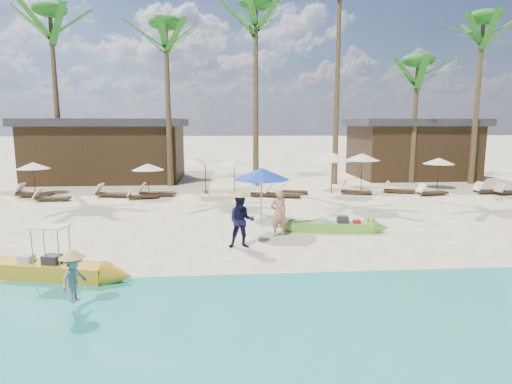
{
  "coord_description": "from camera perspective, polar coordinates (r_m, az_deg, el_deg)",
  "views": [
    {
      "loc": [
        -0.04,
        -13.45,
        4.03
      ],
      "look_at": [
        1.19,
        2.0,
        1.52
      ],
      "focal_mm": 30.0,
      "sensor_mm": 36.0,
      "label": 1
    }
  ],
  "objects": [
    {
      "name": "palm_6",
      "position": [
        30.94,
        20.71,
        14.24
      ],
      "size": [
        2.08,
        2.08,
        8.51
      ],
      "color": "brown",
      "rests_on": "ground"
    },
    {
      "name": "ground",
      "position": [
        14.04,
        -4.25,
        -7.5
      ],
      "size": [
        240.0,
        240.0,
        0.0
      ],
      "primitive_type": "plane",
      "color": "#FFF0BC",
      "rests_on": "ground"
    },
    {
      "name": "palm_5",
      "position": [
        29.61,
        11.04,
        22.3
      ],
      "size": [
        2.08,
        2.08,
        13.6
      ],
      "color": "brown",
      "rests_on": "ground"
    },
    {
      "name": "resort_parasol_6",
      "position": [
        25.37,
        -2.94,
        4.0
      ],
      "size": [
        1.86,
        1.86,
        1.92
      ],
      "color": "#342415",
      "rests_on": "ground"
    },
    {
      "name": "green_canoe",
      "position": [
        16.29,
        10.15,
        -4.53
      ],
      "size": [
        4.68,
        1.03,
        0.6
      ],
      "rotation": [
        0.0,
        0.0,
        -0.14
      ],
      "color": "#62B938",
      "rests_on": "ground"
    },
    {
      "name": "pavilion_east",
      "position": [
        34.03,
        19.89,
        5.58
      ],
      "size": [
        8.8,
        6.6,
        4.3
      ],
      "color": "#342415",
      "rests_on": "ground"
    },
    {
      "name": "lounger_5_left",
      "position": [
        23.65,
        -15.07,
        -0.47
      ],
      "size": [
        1.68,
        0.73,
        0.55
      ],
      "rotation": [
        0.0,
        0.0,
        0.15
      ],
      "color": "#342415",
      "rests_on": "ground"
    },
    {
      "name": "resort_parasol_5",
      "position": [
        24.3,
        -6.78,
        4.45
      ],
      "size": [
        2.2,
        2.2,
        2.26
      ],
      "color": "#342415",
      "rests_on": "ground"
    },
    {
      "name": "palm_4",
      "position": [
        28.07,
        -0.02,
        20.34
      ],
      "size": [
        2.08,
        2.08,
        11.7
      ],
      "color": "brown",
      "rests_on": "ground"
    },
    {
      "name": "blue_umbrella",
      "position": [
        16.23,
        0.73,
        2.45
      ],
      "size": [
        2.18,
        2.18,
        2.35
      ],
      "color": "#99999E",
      "rests_on": "ground"
    },
    {
      "name": "lounger_4_right",
      "position": [
        24.29,
        -13.38,
        -0.05
      ],
      "size": [
        2.02,
        0.71,
        0.68
      ],
      "rotation": [
        0.0,
        0.0,
        -0.05
      ],
      "color": "#342415",
      "rests_on": "ground"
    },
    {
      "name": "palm_7",
      "position": [
        32.19,
        27.88,
        17.05
      ],
      "size": [
        2.08,
        2.08,
        11.08
      ],
      "color": "brown",
      "rests_on": "ground"
    },
    {
      "name": "lounger_7_left",
      "position": [
        24.49,
        4.82,
        0.15
      ],
      "size": [
        1.72,
        0.84,
        0.56
      ],
      "rotation": [
        0.0,
        0.0,
        -0.21
      ],
      "color": "#342415",
      "rests_on": "ground"
    },
    {
      "name": "wet_sand_strip",
      "position": [
        9.36,
        -4.03,
        -16.31
      ],
      "size": [
        240.0,
        4.5,
        0.01
      ],
      "primitive_type": "cube",
      "color": "tan",
      "rests_on": "ground"
    },
    {
      "name": "vendor_green",
      "position": [
        13.87,
        -1.95,
        -3.91
      ],
      "size": [
        0.87,
        0.69,
        1.77
      ],
      "primitive_type": "imported",
      "rotation": [
        0.0,
        0.0,
        -0.02
      ],
      "color": "black",
      "rests_on": "ground"
    },
    {
      "name": "lounger_8_left",
      "position": [
        26.06,
        18.27,
        0.31
      ],
      "size": [
        1.9,
        1.09,
        0.62
      ],
      "rotation": [
        0.0,
        0.0,
        -0.31
      ],
      "color": "#342415",
      "rests_on": "ground"
    },
    {
      "name": "lounger_10_left",
      "position": [
        28.09,
        30.56,
        0.09
      ],
      "size": [
        1.84,
        0.96,
        0.6
      ],
      "rotation": [
        0.0,
        0.0,
        0.25
      ],
      "color": "#342415",
      "rests_on": "ground"
    },
    {
      "name": "yellow_canoe",
      "position": [
        12.65,
        -26.25,
        -9.26
      ],
      "size": [
        5.33,
        1.7,
        1.41
      ],
      "rotation": [
        0.0,
        0.0,
        -0.25
      ],
      "color": "gold",
      "rests_on": "ground"
    },
    {
      "name": "lounger_3_right",
      "position": [
        24.68,
        -25.75,
        -0.63
      ],
      "size": [
        1.81,
        0.57,
        0.61
      ],
      "rotation": [
        0.0,
        0.0,
        -0.01
      ],
      "color": "#342415",
      "rests_on": "ground"
    },
    {
      "name": "pavilion_west",
      "position": [
        32.0,
        -19.06,
        5.42
      ],
      "size": [
        10.8,
        6.6,
        4.3
      ],
      "color": "#342415",
      "rests_on": "ground"
    },
    {
      "name": "lounger_3_left",
      "position": [
        26.37,
        -27.68,
        -0.15
      ],
      "size": [
        2.04,
        0.84,
        0.67
      ],
      "rotation": [
        0.0,
        0.0,
        -0.12
      ],
      "color": "#342415",
      "rests_on": "ground"
    },
    {
      "name": "vendor_yellow",
      "position": [
        10.22,
        -23.12,
        -10.54
      ],
      "size": [
        0.63,
        0.78,
        1.05
      ],
      "primitive_type": "imported",
      "rotation": [
        0.0,
        0.0,
        1.17
      ],
      "color": "gray",
      "rests_on": "ground"
    },
    {
      "name": "lounger_7_right",
      "position": [
        25.01,
        12.92,
        0.17
      ],
      "size": [
        1.87,
        1.11,
        0.61
      ],
      "rotation": [
        0.0,
        0.0,
        -0.34
      ],
      "color": "#342415",
      "rests_on": "ground"
    },
    {
      "name": "resort_parasol_3",
      "position": [
        26.91,
        -27.58,
        3.14
      ],
      "size": [
        1.8,
        1.8,
        1.85
      ],
      "color": "#342415",
      "rests_on": "ground"
    },
    {
      "name": "lounger_6_left",
      "position": [
        23.58,
        0.98,
        -0.14
      ],
      "size": [
        1.8,
        0.79,
        0.59
      ],
      "rotation": [
        0.0,
        0.0,
        -0.15
      ],
      "color": "#342415",
      "rests_on": "ground"
    },
    {
      "name": "resort_parasol_8",
      "position": [
        26.56,
        13.96,
        4.56
      ],
      "size": [
        2.16,
        2.16,
        2.22
      ],
      "color": "#342415",
      "rests_on": "ground"
    },
    {
      "name": "lounger_9_right",
      "position": [
        27.9,
        28.52,
        0.21
      ],
      "size": [
        1.86,
        0.69,
        0.62
      ],
      "rotation": [
        0.0,
        0.0,
        0.07
      ],
      "color": "#342415",
      "rests_on": "ground"
    },
    {
      "name": "resort_parasol_7",
      "position": [
        24.76,
        10.14,
        4.64
      ],
      "size": [
        2.28,
        2.28,
        2.35
      ],
      "color": "#342415",
      "rests_on": "ground"
    },
    {
      "name": "resort_parasol_9",
      "position": [
        28.25,
        23.2,
        3.82
      ],
      "size": [
        1.87,
        1.87,
        1.93
      ],
      "color": "#342415",
      "rests_on": "ground"
    },
    {
      "name": "lounger_6_right",
      "position": [
        23.38,
        3.33,
        -0.19
      ],
      "size": [
        2.03,
        1.14,
        0.66
      ],
      "rotation": [
        0.0,
        0.0,
        -0.3
      ],
      "color": "#342415",
      "rests_on": "ground"
    },
    {
      "name": "lounger_4_left",
      "position": [
        24.76,
        -18.82,
        -0.15
      ],
      "size": [
        1.99,
        0.98,
        0.65
      ],
      "rotation": [
        0.0,
        0.0,
        -0.22
      ],
      "color": "#342415",
      "rests_on": "ground"
    },
    {
      "name": "palm_2",
      "position": [
        30.79,
        -25.58,
        17.98
      ],
      "size": [
        2.08,
        2.08,
        11.33
      ],
      "color": "brown",
      "rests_on": "ground"
    },
    {
      "name": "lounger_9_left",
      "position": [
        25.9,
        22.25,
        0.03
      ],
      "size": [
        1.88,
        0.85,
        0.61
      ],
      "rotation": [
        0.0,
        0.0,
        0.17
      ],
      "color": "#342415",
      "rests_on": "ground"
    },
    {
      "name": "palm_3",
      "position": [
        28.28,
        -11.86,
        18.27
      ],
      "size": [
        2.08,
        2.08,
        10.52
      ],
      "color": "brown",
      "rests_on": "ground"
    },
    {
      "name": "tourist",
      "position": [
        15.34,
        3.03,
        -2.79
      ],
      "size": [
        0.68,
        0.52,
        1.69
      ],
      "primitive_type": "imported",
      "rotation": [
        0.0,
        0.0,
        3.34
      ],
      "color": "tan",
      "rests_on": "ground"
    },
    {
      "name": "resort_parasol_4",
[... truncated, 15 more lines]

